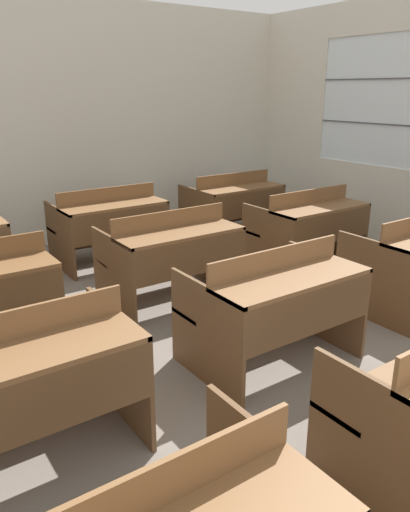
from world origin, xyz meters
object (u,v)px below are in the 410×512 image
object	(u,v)px
bench_third_right	(308,226)
bench_back_right	(233,203)
bench_second_center	(274,302)
bench_back_center	(109,223)
bench_third_center	(171,253)
bench_second_left	(21,381)

from	to	relation	value
bench_third_right	bench_back_right	world-z (taller)	same
bench_second_center	bench_back_center	size ratio (longest dim) A/B	1.00
bench_second_center	bench_third_center	size ratio (longest dim) A/B	1.00
bench_second_center	bench_back_right	distance (m)	3.22
bench_second_left	bench_back_center	xyz separation A→B (m)	(1.73, 2.72, 0.00)
bench_third_center	bench_third_right	xyz separation A→B (m)	(1.76, -0.02, 0.00)
bench_back_center	bench_third_right	bearing A→B (deg)	-37.85
bench_back_right	bench_third_center	bearing A→B (deg)	-142.86
bench_second_left	bench_back_right	bearing A→B (deg)	37.77
bench_third_center	bench_back_center	distance (m)	1.34
bench_third_center	bench_third_right	distance (m)	1.76
bench_third_right	bench_back_right	bearing A→B (deg)	89.62
bench_back_center	bench_second_center	bearing A→B (deg)	-89.43
bench_second_center	bench_third_center	bearing A→B (deg)	91.02
bench_second_left	bench_third_center	world-z (taller)	same
bench_third_center	bench_second_left	bearing A→B (deg)	-141.60
bench_second_center	bench_back_center	bearing A→B (deg)	90.57
bench_back_center	bench_back_right	world-z (taller)	same
bench_back_center	bench_back_right	bearing A→B (deg)	-0.26
bench_second_center	bench_back_center	xyz separation A→B (m)	(-0.03, 2.71, 0.00)
bench_second_center	bench_third_center	world-z (taller)	same
bench_third_center	bench_second_center	bearing A→B (deg)	-88.98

